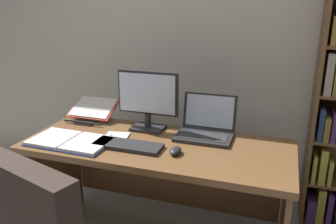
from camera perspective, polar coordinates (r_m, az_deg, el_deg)
The scene contains 10 objects.
wall_back at distance 2.88m, azimuth 3.03°, elevation 14.74°, with size 5.70×0.12×2.88m, color beige.
desk at distance 2.31m, azimuth -1.10°, elevation -9.19°, with size 1.65×0.69×0.75m.
monitor at distance 2.34m, azimuth -3.33°, elevation 1.72°, with size 0.42×0.16×0.40m.
laptop at distance 2.27m, azimuth 6.22°, elevation -2.62°, with size 0.36×0.30×0.25m.
keyboard at distance 2.11m, azimuth -6.59°, elevation -5.47°, with size 0.42×0.15×0.02m, color #232326.
computer_mouse at distance 2.01m, azimuth 1.23°, elevation -6.39°, with size 0.06×0.10×0.04m, color #232326.
reading_stand_with_book at distance 2.64m, azimuth -12.27°, elevation 0.35°, with size 0.34×0.29×0.14m.
open_binder at distance 2.25m, azimuth -15.66°, elevation -4.60°, with size 0.51×0.30×0.02m.
notepad at distance 2.25m, azimuth -8.69°, elevation -4.30°, with size 0.15×0.21×0.01m, color silver.
pen at distance 2.24m, azimuth -8.24°, elevation -4.15°, with size 0.01×0.01×0.14m, color navy.
Camera 1 is at (0.78, -0.74, 1.59)m, focal length 37.21 mm.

